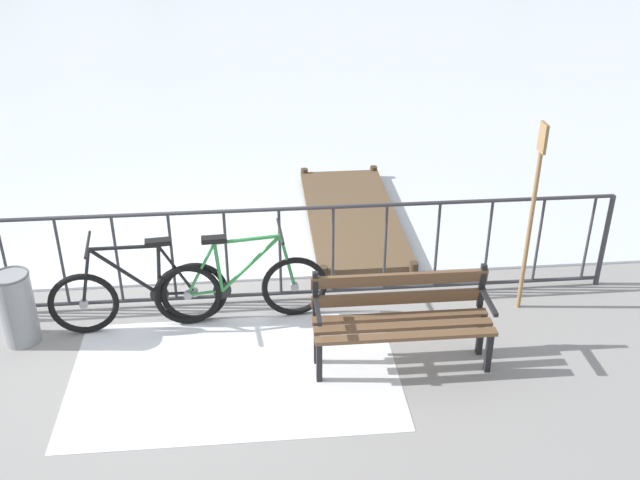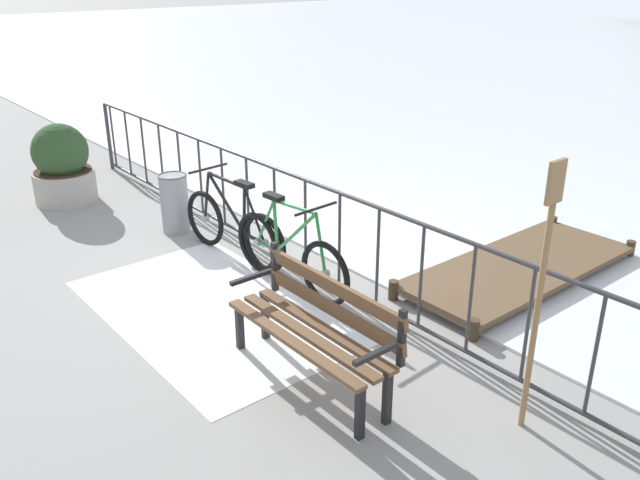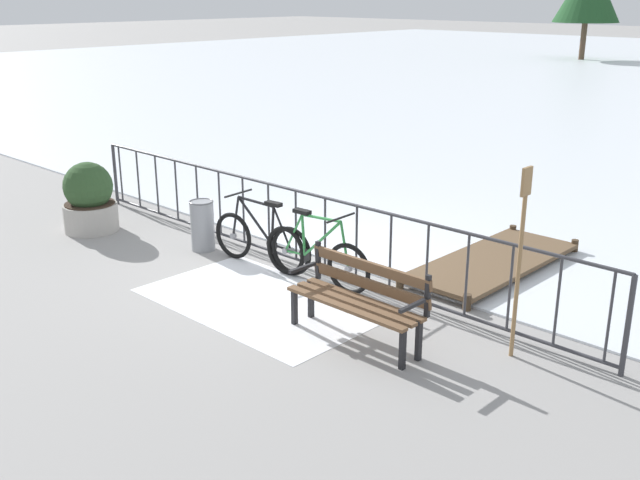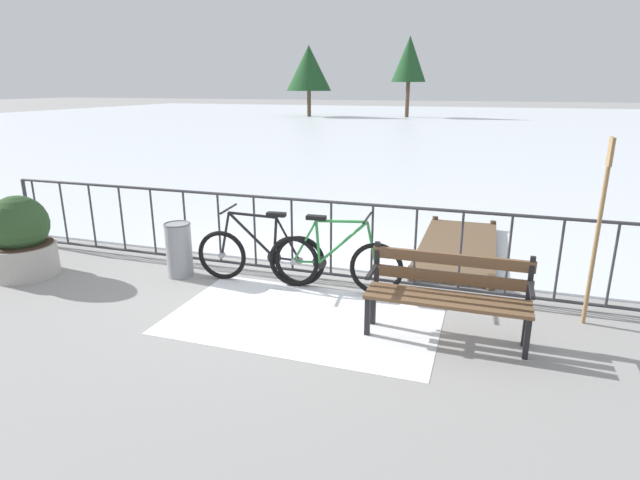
{
  "view_description": "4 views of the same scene",
  "coord_description": "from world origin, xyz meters",
  "px_view_note": "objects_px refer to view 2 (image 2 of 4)",
  "views": [
    {
      "loc": [
        0.87,
        -6.53,
        4.16
      ],
      "look_at": [
        1.45,
        -0.44,
        0.92
      ],
      "focal_mm": 41.3,
      "sensor_mm": 36.0,
      "label": 1
    },
    {
      "loc": [
        5.59,
        -3.96,
        3.09
      ],
      "look_at": [
        1.37,
        -0.49,
        0.79
      ],
      "focal_mm": 37.17,
      "sensor_mm": 36.0,
      "label": 2
    },
    {
      "loc": [
        6.81,
        -6.67,
        3.54
      ],
      "look_at": [
        0.98,
        -0.56,
        0.72
      ],
      "focal_mm": 41.62,
      "sensor_mm": 36.0,
      "label": 3
    },
    {
      "loc": [
        2.4,
        -6.04,
        2.47
      ],
      "look_at": [
        0.58,
        -0.58,
        0.72
      ],
      "focal_mm": 28.78,
      "sensor_mm": 36.0,
      "label": 4
    }
  ],
  "objects_px": {
    "bicycle_near_railing": "(233,227)",
    "planter_with_shrub": "(62,166)",
    "park_bench": "(317,322)",
    "bicycle_second": "(289,254)",
    "trash_bin": "(175,203)",
    "oar_upright": "(541,284)"
  },
  "relations": [
    {
      "from": "park_bench",
      "to": "oar_upright",
      "type": "relative_size",
      "value": 0.81
    },
    {
      "from": "planter_with_shrub",
      "to": "oar_upright",
      "type": "bearing_deg",
      "value": 6.34
    },
    {
      "from": "park_bench",
      "to": "oar_upright",
      "type": "bearing_deg",
      "value": 28.91
    },
    {
      "from": "bicycle_near_railing",
      "to": "park_bench",
      "type": "bearing_deg",
      "value": -17.75
    },
    {
      "from": "bicycle_second",
      "to": "oar_upright",
      "type": "xyz_separation_m",
      "value": [
        2.83,
        -0.04,
        0.77
      ]
    },
    {
      "from": "bicycle_second",
      "to": "planter_with_shrub",
      "type": "height_order",
      "value": "planter_with_shrub"
    },
    {
      "from": "trash_bin",
      "to": "bicycle_near_railing",
      "type": "bearing_deg",
      "value": 6.52
    },
    {
      "from": "park_bench",
      "to": "planter_with_shrub",
      "type": "xyz_separation_m",
      "value": [
        -5.52,
        0.0,
        -0.0
      ]
    },
    {
      "from": "trash_bin",
      "to": "oar_upright",
      "type": "distance_m",
      "value": 4.99
    },
    {
      "from": "bicycle_second",
      "to": "planter_with_shrub",
      "type": "distance_m",
      "value": 4.17
    },
    {
      "from": "bicycle_second",
      "to": "planter_with_shrub",
      "type": "relative_size",
      "value": 1.57
    },
    {
      "from": "bicycle_near_railing",
      "to": "planter_with_shrub",
      "type": "bearing_deg",
      "value": -166.09
    },
    {
      "from": "park_bench",
      "to": "trash_bin",
      "type": "height_order",
      "value": "park_bench"
    },
    {
      "from": "park_bench",
      "to": "oar_upright",
      "type": "xyz_separation_m",
      "value": [
        1.39,
        0.77,
        0.63
      ]
    },
    {
      "from": "trash_bin",
      "to": "oar_upright",
      "type": "xyz_separation_m",
      "value": [
        4.93,
        0.13,
        0.76
      ]
    },
    {
      "from": "bicycle_near_railing",
      "to": "trash_bin",
      "type": "relative_size",
      "value": 2.33
    },
    {
      "from": "planter_with_shrub",
      "to": "oar_upright",
      "type": "distance_m",
      "value": 6.99
    },
    {
      "from": "bicycle_near_railing",
      "to": "bicycle_second",
      "type": "height_order",
      "value": "same"
    },
    {
      "from": "park_bench",
      "to": "bicycle_second",
      "type": "bearing_deg",
      "value": 150.45
    },
    {
      "from": "trash_bin",
      "to": "park_bench",
      "type": "bearing_deg",
      "value": -10.32
    },
    {
      "from": "trash_bin",
      "to": "oar_upright",
      "type": "relative_size",
      "value": 0.37
    },
    {
      "from": "bicycle_near_railing",
      "to": "park_bench",
      "type": "height_order",
      "value": "bicycle_near_railing"
    }
  ]
}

